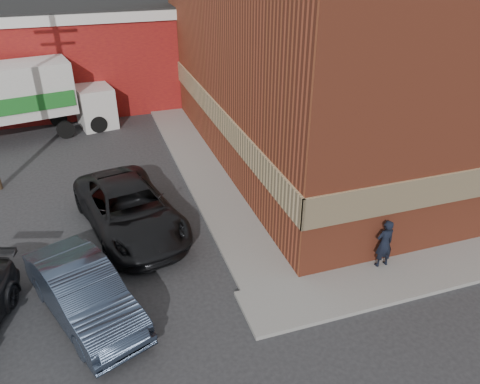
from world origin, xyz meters
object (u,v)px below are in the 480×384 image
object	(u,v)px
suv_a	(130,210)
box_truck	(26,96)
man	(384,243)
sedan	(84,293)
warehouse	(37,56)
brick_building	(363,43)

from	to	relation	value
suv_a	box_truck	world-z (taller)	box_truck
suv_a	man	bearing A→B (deg)	-44.64
man	sedan	xyz separation A→B (m)	(-8.57, 0.75, -0.15)
sedan	suv_a	bearing A→B (deg)	45.00
sedan	suv_a	xyz separation A→B (m)	(1.64, 3.81, 0.05)
man	box_truck	bearing A→B (deg)	-56.82
warehouse	suv_a	xyz separation A→B (m)	(3.19, -15.69, -2.00)
box_truck	man	bearing A→B (deg)	-65.21
brick_building	suv_a	world-z (taller)	brick_building
warehouse	man	bearing A→B (deg)	-63.44
warehouse	man	xyz separation A→B (m)	(10.12, -20.25, -1.90)
warehouse	box_truck	size ratio (longest dim) A/B	2.11
man	suv_a	xyz separation A→B (m)	(-6.93, 4.56, -0.10)
suv_a	sedan	bearing A→B (deg)	-124.61
warehouse	man	distance (m)	22.72
box_truck	brick_building	bearing A→B (deg)	-30.86
suv_a	box_truck	distance (m)	10.81
sedan	brick_building	bearing A→B (deg)	11.59
warehouse	sedan	distance (m)	19.67
warehouse	sedan	bearing A→B (deg)	-85.45
man	suv_a	bearing A→B (deg)	-35.77
suv_a	box_truck	size ratio (longest dim) A/B	0.75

